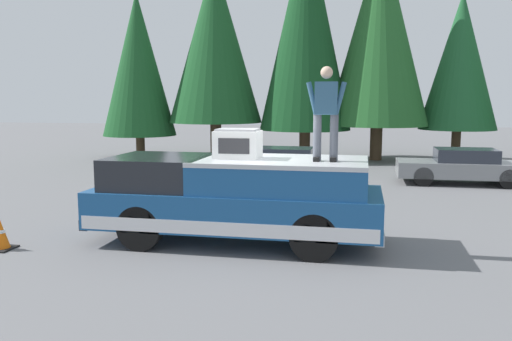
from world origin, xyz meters
name	(u,v)px	position (x,y,z in m)	size (l,w,h in m)	color
ground_plane	(268,242)	(0.00, 0.00, 0.00)	(90.00, 90.00, 0.00)	slate
pickup_truck	(236,198)	(-0.13, 0.61, 0.87)	(2.01, 5.54, 1.65)	navy
compressor_unit	(238,144)	(-0.15, 0.57, 1.93)	(0.65, 0.84, 0.56)	white
person_on_truck_bed	(326,111)	(-0.29, -1.09, 2.55)	(0.29, 0.72, 1.69)	#4C515B
parked_car_grey	(463,166)	(8.15, -4.98, 0.58)	(1.64, 4.10, 1.16)	gray
parked_car_white	(282,165)	(7.35, 0.86, 0.58)	(1.64, 4.10, 1.16)	white
traffic_cone	(0,234)	(-1.47, 4.79, 0.29)	(0.47, 0.47, 0.62)	black
conifer_left	(460,62)	(15.13, -5.91, 4.41)	(3.38, 3.38, 7.44)	#4C3826
conifer_center_left	(380,31)	(14.57, -2.37, 5.75)	(4.52, 4.52, 9.95)	#4C3826
conifer_center_right	(306,26)	(14.08, 0.83, 5.97)	(4.12, 4.12, 10.60)	#4C3826
conifer_right	(215,42)	(13.97, 5.02, 5.35)	(4.32, 4.32, 9.06)	#4C3826
conifer_far_right	(138,65)	(13.42, 8.59, 4.35)	(3.42, 3.42, 7.67)	#4C3826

